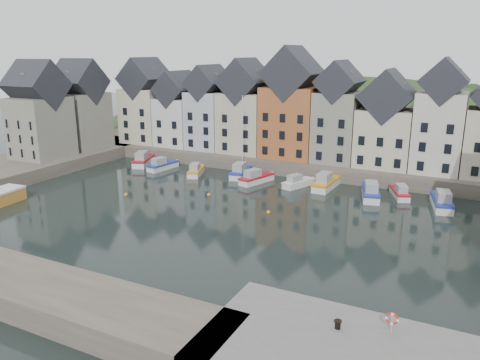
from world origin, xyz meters
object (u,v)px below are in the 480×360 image
Objects in this scene: boat_d at (241,171)px; mooring_bollard at (338,324)px; life_ring_post at (392,319)px; boat_a at (143,160)px.

boat_d is 44.90m from mooring_bollard.
boat_d is 9.72× the size of life_ring_post.
life_ring_post reaches higher than boat_a.
mooring_bollard is 3.31m from life_ring_post.
life_ring_post is (28.33, -35.92, 2.04)m from boat_d.
boat_a is 58.69m from life_ring_post.
boat_a is 57.01m from mooring_bollard.
mooring_bollard is (25.28, -37.08, 1.49)m from boat_d.
boat_a is at bearing 140.08° from mooring_bollard.
boat_a is 5.62× the size of life_ring_post.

